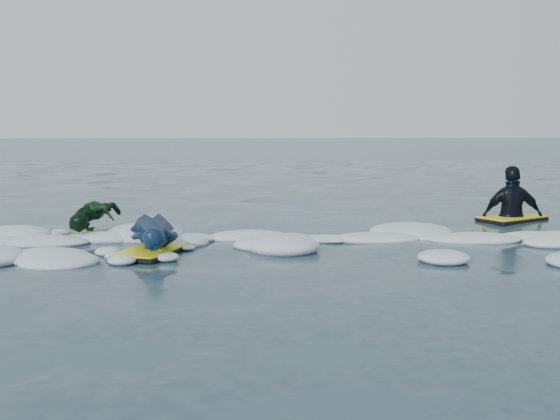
{
  "coord_description": "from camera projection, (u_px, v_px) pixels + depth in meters",
  "views": [
    {
      "loc": [
        -0.11,
        -8.65,
        1.78
      ],
      "look_at": [
        0.24,
        1.6,
        0.45
      ],
      "focal_mm": 45.0,
      "sensor_mm": 36.0,
      "label": 1
    }
  ],
  "objects": [
    {
      "name": "ground",
      "position": [
        265.0,
        262.0,
        8.8
      ],
      "size": [
        120.0,
        120.0,
        0.0
      ],
      "primitive_type": "plane",
      "color": "#1A3040",
      "rests_on": "ground"
    },
    {
      "name": "foam_band",
      "position": [
        264.0,
        247.0,
        9.83
      ],
      "size": [
        12.0,
        3.1,
        0.3
      ],
      "primitive_type": null,
      "color": "silver",
      "rests_on": "ground"
    },
    {
      "name": "prone_woman_unit",
      "position": [
        153.0,
        235.0,
        9.45
      ],
      "size": [
        0.97,
        1.82,
        0.46
      ],
      "rotation": [
        0.0,
        0.0,
        1.25
      ],
      "color": "black",
      "rests_on": "ground"
    },
    {
      "name": "prone_child_unit",
      "position": [
        95.0,
        219.0,
        10.71
      ],
      "size": [
        0.89,
        1.43,
        0.53
      ],
      "rotation": [
        0.0,
        0.0,
        1.03
      ],
      "color": "black",
      "rests_on": "ground"
    },
    {
      "name": "waiting_rider_unit",
      "position": [
        512.0,
        218.0,
        12.31
      ],
      "size": [
        1.39,
        1.2,
        1.83
      ],
      "rotation": [
        0.0,
        0.0,
        0.54
      ],
      "color": "black",
      "rests_on": "ground"
    }
  ]
}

